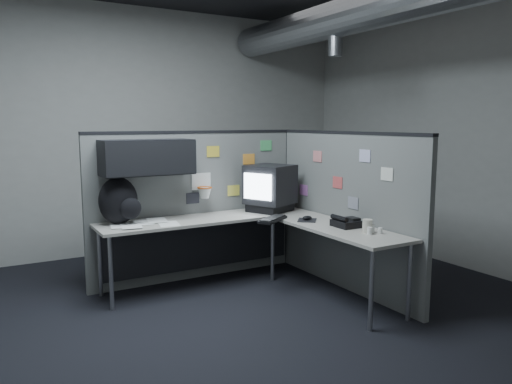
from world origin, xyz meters
TOP-DOWN VIEW (x-y plane):
  - room at (0.56, 0.00)m, footprint 5.62×5.62m
  - partition_back at (-0.25, 1.23)m, footprint 2.44×0.42m
  - partition_right at (1.10, 0.22)m, footprint 0.07×2.23m
  - desk at (0.15, 0.70)m, footprint 2.31×2.11m
  - monitor at (0.66, 0.97)m, footprint 0.60×0.60m
  - keyboard at (0.39, 0.49)m, footprint 0.42×0.34m
  - mouse at (0.70, 0.32)m, footprint 0.28×0.29m
  - phone at (0.84, -0.11)m, footprint 0.23×0.25m
  - bottles at (0.86, -0.43)m, footprint 0.14×0.18m
  - cup at (0.84, -0.41)m, footprint 0.11×0.11m
  - papers at (-0.79, 0.97)m, footprint 0.67×0.50m
  - backpack at (-0.99, 1.09)m, footprint 0.43×0.39m

SIDE VIEW (x-z plane):
  - desk at x=0.15m, z-range 0.25..0.98m
  - papers at x=-0.79m, z-range 0.73..0.74m
  - mouse at x=0.70m, z-range 0.72..0.77m
  - keyboard at x=0.39m, z-range 0.73..0.77m
  - bottles at x=0.86m, z-range 0.72..0.81m
  - phone at x=0.84m, z-range 0.72..0.83m
  - cup at x=0.84m, z-range 0.73..0.85m
  - partition_right at x=1.10m, z-range 0.00..1.63m
  - backpack at x=-0.99m, z-range 0.72..1.19m
  - partition_back at x=-0.25m, z-range 0.18..1.81m
  - monitor at x=0.66m, z-range 0.74..1.26m
  - room at x=0.56m, z-range 0.49..3.71m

